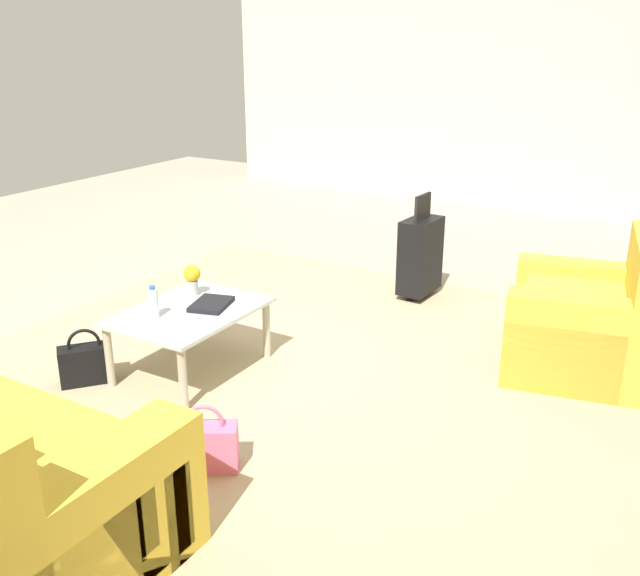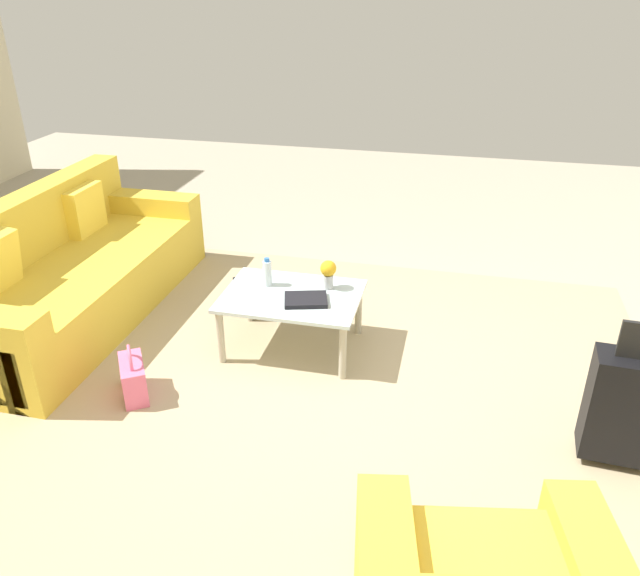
% 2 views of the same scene
% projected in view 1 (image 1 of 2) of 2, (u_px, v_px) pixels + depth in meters
% --- Properties ---
extents(ground_plane, '(12.00, 12.00, 0.00)m').
position_uv_depth(ground_plane, '(293.00, 365.00, 4.64)').
color(ground_plane, '#A89E89').
extents(wall_left, '(0.12, 8.00, 3.10)m').
position_uv_depth(wall_left, '(527.00, 77.00, 8.21)').
color(wall_left, beige).
rests_on(wall_left, ground).
extents(area_rug, '(5.20, 4.40, 0.01)m').
position_uv_depth(area_rug, '(265.00, 412.00, 4.06)').
color(area_rug, tan).
rests_on(area_rug, ground).
extents(armchair, '(1.08, 1.04, 0.89)m').
position_uv_depth(armchair, '(593.00, 326.00, 4.48)').
color(armchair, gold).
rests_on(armchair, ground).
extents(coffee_table, '(0.93, 0.68, 0.42)m').
position_uv_depth(coffee_table, '(190.00, 318.00, 4.43)').
color(coffee_table, silver).
rests_on(coffee_table, ground).
extents(water_bottle, '(0.06, 0.06, 0.20)m').
position_uv_depth(water_bottle, '(153.00, 303.00, 4.27)').
color(water_bottle, silver).
rests_on(water_bottle, coffee_table).
extents(coffee_table_book, '(0.33, 0.28, 0.03)m').
position_uv_depth(coffee_table_book, '(211.00, 304.00, 4.47)').
color(coffee_table_book, black).
rests_on(coffee_table_book, coffee_table).
extents(flower_vase, '(0.11, 0.11, 0.21)m').
position_uv_depth(flower_vase, '(192.00, 277.00, 4.62)').
color(flower_vase, '#B2B7BC').
rests_on(flower_vase, coffee_table).
extents(suitcase_black, '(0.41, 0.24, 0.85)m').
position_uv_depth(suitcase_black, '(420.00, 254.00, 5.72)').
color(suitcase_black, black).
rests_on(suitcase_black, ground).
extents(handbag_pink, '(0.29, 0.34, 0.36)m').
position_uv_depth(handbag_pink, '(205.00, 446.00, 3.49)').
color(handbag_pink, pink).
rests_on(handbag_pink, ground).
extents(handbag_black, '(0.34, 0.31, 0.36)m').
position_uv_depth(handbag_black, '(86.00, 363.00, 4.36)').
color(handbag_black, black).
rests_on(handbag_black, ground).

